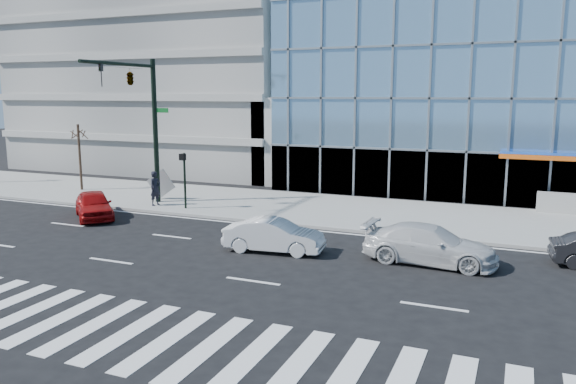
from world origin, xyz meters
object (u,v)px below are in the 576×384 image
at_px(street_tree_near, 78,133).
at_px(red_sedan, 94,205).
at_px(ped_signal_post, 184,172).
at_px(white_sedan, 274,235).
at_px(pedestrian, 155,188).
at_px(tilted_panel, 161,184).
at_px(traffic_signal, 138,96).
at_px(white_suv, 430,244).

height_order(street_tree_near, red_sedan, street_tree_near).
relative_size(ped_signal_post, white_sedan, 0.75).
height_order(pedestrian, tilted_panel, pedestrian).
distance_m(traffic_signal, white_sedan, 12.58).
bearing_deg(white_sedan, white_suv, -88.95).
distance_m(white_suv, pedestrian, 16.31).
relative_size(traffic_signal, ped_signal_post, 2.67).
xyz_separation_m(ped_signal_post, street_tree_near, (-9.50, 2.56, 1.64)).
relative_size(street_tree_near, red_sedan, 1.04).
distance_m(red_sedan, tilted_panel, 5.08).
xyz_separation_m(white_suv, red_sedan, (-16.97, 1.24, -0.02)).
distance_m(street_tree_near, white_suv, 24.42).
bearing_deg(tilted_panel, white_sedan, -42.04).
height_order(street_tree_near, white_suv, street_tree_near).
bearing_deg(white_suv, traffic_signal, 78.32).
distance_m(pedestrian, tilted_panel, 1.83).
bearing_deg(red_sedan, ped_signal_post, -2.09).
relative_size(traffic_signal, pedestrian, 4.20).
bearing_deg(white_sedan, pedestrian, 53.75).
bearing_deg(traffic_signal, street_tree_near, 157.29).
relative_size(white_suv, tilted_panel, 3.80).
bearing_deg(white_suv, ped_signal_post, 74.40).
height_order(ped_signal_post, street_tree_near, street_tree_near).
bearing_deg(pedestrian, street_tree_near, 83.50).
relative_size(traffic_signal, tilted_panel, 6.15).
height_order(red_sedan, tilted_panel, tilted_panel).
distance_m(traffic_signal, red_sedan, 6.25).
bearing_deg(white_sedan, ped_signal_post, 48.37).
relative_size(street_tree_near, white_suv, 0.86).
xyz_separation_m(ped_signal_post, white_suv, (13.67, -4.52, -1.42)).
xyz_separation_m(white_sedan, tilted_panel, (-10.43, 7.10, 0.39)).
bearing_deg(ped_signal_post, traffic_signal, -171.48).
relative_size(street_tree_near, white_sedan, 1.05).
bearing_deg(red_sedan, street_tree_near, 89.85).
bearing_deg(traffic_signal, white_suv, -14.39).
bearing_deg(white_sedan, traffic_signal, 57.19).
bearing_deg(pedestrian, traffic_signal, 143.88).
distance_m(ped_signal_post, street_tree_near, 9.97).
bearing_deg(white_sedan, street_tree_near, 58.53).
xyz_separation_m(ped_signal_post, white_sedan, (7.67, -5.34, -1.48)).
bearing_deg(street_tree_near, white_sedan, -24.71).
height_order(white_sedan, tilted_panel, tilted_panel).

